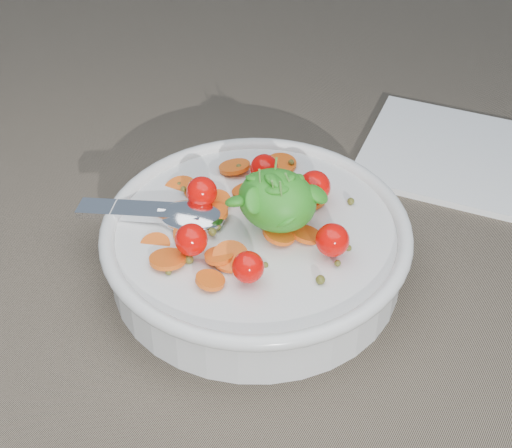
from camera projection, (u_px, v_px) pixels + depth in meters
The scene contains 3 objects.
ground at pixel (282, 266), 0.63m from camera, with size 6.00×6.00×0.00m, color #766854.
bowl at pixel (256, 244), 0.60m from camera, with size 0.26×0.24×0.10m.
napkin at pixel (458, 156), 0.74m from camera, with size 0.17×0.15×0.01m, color white.
Camera 1 is at (0.20, -0.41, 0.43)m, focal length 55.00 mm.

